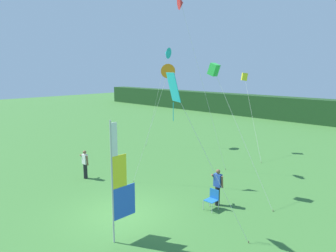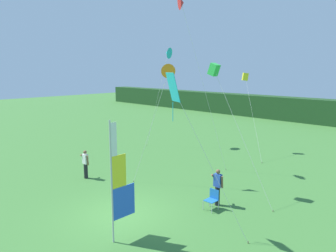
{
  "view_description": "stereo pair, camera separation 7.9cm",
  "coord_description": "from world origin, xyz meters",
  "px_view_note": "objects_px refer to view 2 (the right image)",
  "views": [
    {
      "loc": [
        10.31,
        -7.74,
        6.13
      ],
      "look_at": [
        0.37,
        2.42,
        3.58
      ],
      "focal_mm": 33.73,
      "sensor_mm": 36.0,
      "label": 1
    },
    {
      "loc": [
        10.37,
        -7.68,
        6.13
      ],
      "look_at": [
        0.37,
        2.42,
        3.58
      ],
      "focal_mm": 33.73,
      "sensor_mm": 36.0,
      "label": 2
    }
  ],
  "objects_px": {
    "person_near_banner": "(218,186)",
    "kite_red_delta_0": "(182,4)",
    "kite_orange_delta_5": "(168,72)",
    "kite_yellow_box_2": "(245,77)",
    "kite_cyan_delta_3": "(168,53)",
    "kite_cyan_diamond_4": "(175,92)",
    "person_mid_field": "(86,163)",
    "kite_green_box_1": "(214,70)",
    "banner_flag": "(119,184)",
    "folding_chair": "(212,198)"
  },
  "relations": [
    {
      "from": "kite_red_delta_0",
      "to": "kite_orange_delta_5",
      "type": "distance_m",
      "value": 4.96
    },
    {
      "from": "kite_green_box_1",
      "to": "kite_cyan_delta_3",
      "type": "xyz_separation_m",
      "value": [
        -8.79,
        5.67,
        1.32
      ]
    },
    {
      "from": "kite_green_box_1",
      "to": "kite_orange_delta_5",
      "type": "distance_m",
      "value": 2.56
    },
    {
      "from": "banner_flag",
      "to": "kite_cyan_diamond_4",
      "type": "height_order",
      "value": "kite_cyan_diamond_4"
    },
    {
      "from": "person_mid_field",
      "to": "kite_green_box_1",
      "type": "relative_size",
      "value": 0.25
    },
    {
      "from": "person_near_banner",
      "to": "kite_orange_delta_5",
      "type": "height_order",
      "value": "kite_orange_delta_5"
    },
    {
      "from": "banner_flag",
      "to": "person_near_banner",
      "type": "height_order",
      "value": "banner_flag"
    },
    {
      "from": "folding_chair",
      "to": "kite_cyan_delta_3",
      "type": "xyz_separation_m",
      "value": [
        -10.2,
        7.49,
        6.89
      ]
    },
    {
      "from": "person_near_banner",
      "to": "kite_green_box_1",
      "type": "bearing_deg",
      "value": 135.16
    },
    {
      "from": "person_mid_field",
      "to": "kite_green_box_1",
      "type": "xyz_separation_m",
      "value": [
        6.18,
        3.61,
        5.21
      ]
    },
    {
      "from": "kite_green_box_1",
      "to": "kite_orange_delta_5",
      "type": "height_order",
      "value": "kite_green_box_1"
    },
    {
      "from": "person_near_banner",
      "to": "kite_red_delta_0",
      "type": "height_order",
      "value": "kite_red_delta_0"
    },
    {
      "from": "kite_yellow_box_2",
      "to": "kite_cyan_delta_3",
      "type": "height_order",
      "value": "kite_cyan_delta_3"
    },
    {
      "from": "kite_red_delta_0",
      "to": "kite_orange_delta_5",
      "type": "relative_size",
      "value": 1.62
    },
    {
      "from": "person_mid_field",
      "to": "kite_yellow_box_2",
      "type": "relative_size",
      "value": 0.28
    },
    {
      "from": "kite_red_delta_0",
      "to": "banner_flag",
      "type": "bearing_deg",
      "value": -61.27
    },
    {
      "from": "person_mid_field",
      "to": "kite_red_delta_0",
      "type": "bearing_deg",
      "value": 68.11
    },
    {
      "from": "person_mid_field",
      "to": "kite_yellow_box_2",
      "type": "height_order",
      "value": "kite_yellow_box_2"
    },
    {
      "from": "kite_green_box_1",
      "to": "kite_red_delta_0",
      "type": "bearing_deg",
      "value": 153.7
    },
    {
      "from": "kite_red_delta_0",
      "to": "kite_orange_delta_5",
      "type": "bearing_deg",
      "value": -60.56
    },
    {
      "from": "person_near_banner",
      "to": "kite_red_delta_0",
      "type": "bearing_deg",
      "value": 148.21
    },
    {
      "from": "folding_chair",
      "to": "kite_yellow_box_2",
      "type": "xyz_separation_m",
      "value": [
        -4.72,
        10.18,
        5.04
      ]
    },
    {
      "from": "folding_chair",
      "to": "kite_cyan_diamond_4",
      "type": "relative_size",
      "value": 0.15
    },
    {
      "from": "kite_yellow_box_2",
      "to": "person_mid_field",
      "type": "bearing_deg",
      "value": -103.48
    },
    {
      "from": "person_near_banner",
      "to": "kite_yellow_box_2",
      "type": "distance_m",
      "value": 11.69
    },
    {
      "from": "banner_flag",
      "to": "kite_cyan_delta_3",
      "type": "bearing_deg",
      "value": 128.09
    },
    {
      "from": "kite_green_box_1",
      "to": "kite_cyan_delta_3",
      "type": "bearing_deg",
      "value": 147.18
    },
    {
      "from": "banner_flag",
      "to": "kite_cyan_delta_3",
      "type": "height_order",
      "value": "kite_cyan_delta_3"
    },
    {
      "from": "kite_orange_delta_5",
      "to": "kite_yellow_box_2",
      "type": "bearing_deg",
      "value": 95.32
    },
    {
      "from": "kite_cyan_diamond_4",
      "to": "kite_orange_delta_5",
      "type": "distance_m",
      "value": 5.44
    },
    {
      "from": "banner_flag",
      "to": "kite_red_delta_0",
      "type": "relative_size",
      "value": 0.43
    },
    {
      "from": "kite_red_delta_0",
      "to": "kite_yellow_box_2",
      "type": "height_order",
      "value": "kite_red_delta_0"
    },
    {
      "from": "kite_green_box_1",
      "to": "kite_orange_delta_5",
      "type": "xyz_separation_m",
      "value": [
        -2.47,
        -0.66,
        -0.07
      ]
    },
    {
      "from": "banner_flag",
      "to": "kite_green_box_1",
      "type": "xyz_separation_m",
      "value": [
        -0.54,
        6.24,
        3.95
      ]
    },
    {
      "from": "banner_flag",
      "to": "person_mid_field",
      "type": "xyz_separation_m",
      "value": [
        -6.72,
        2.62,
        -1.27
      ]
    },
    {
      "from": "person_mid_field",
      "to": "kite_cyan_diamond_4",
      "type": "height_order",
      "value": "kite_cyan_diamond_4"
    },
    {
      "from": "kite_red_delta_0",
      "to": "folding_chair",
      "type": "bearing_deg",
      "value": -35.14
    },
    {
      "from": "person_near_banner",
      "to": "kite_red_delta_0",
      "type": "distance_m",
      "value": 10.98
    },
    {
      "from": "person_mid_field",
      "to": "kite_green_box_1",
      "type": "distance_m",
      "value": 8.86
    },
    {
      "from": "banner_flag",
      "to": "kite_yellow_box_2",
      "type": "height_order",
      "value": "kite_yellow_box_2"
    },
    {
      "from": "kite_cyan_delta_3",
      "to": "kite_cyan_diamond_4",
      "type": "distance_m",
      "value": 14.49
    },
    {
      "from": "kite_green_box_1",
      "to": "banner_flag",
      "type": "bearing_deg",
      "value": -85.03
    },
    {
      "from": "banner_flag",
      "to": "kite_yellow_box_2",
      "type": "relative_size",
      "value": 0.76
    },
    {
      "from": "kite_red_delta_0",
      "to": "kite_green_box_1",
      "type": "relative_size",
      "value": 1.61
    },
    {
      "from": "banner_flag",
      "to": "kite_orange_delta_5",
      "type": "bearing_deg",
      "value": 118.39
    },
    {
      "from": "kite_orange_delta_5",
      "to": "kite_green_box_1",
      "type": "bearing_deg",
      "value": 14.9
    },
    {
      "from": "banner_flag",
      "to": "person_near_banner",
      "type": "distance_m",
      "value": 5.13
    },
    {
      "from": "banner_flag",
      "to": "kite_cyan_diamond_4",
      "type": "relative_size",
      "value": 0.74
    },
    {
      "from": "folding_chair",
      "to": "kite_cyan_diamond_4",
      "type": "bearing_deg",
      "value": -88.39
    },
    {
      "from": "banner_flag",
      "to": "person_mid_field",
      "type": "height_order",
      "value": "banner_flag"
    }
  ]
}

